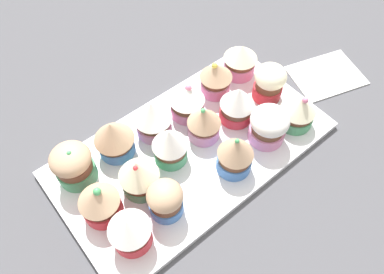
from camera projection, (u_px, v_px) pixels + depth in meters
ground_plane at (192, 155)px, 64.93cm from camera, size 180.00×180.00×3.00cm
baking_tray at (192, 149)px, 63.19cm from camera, size 46.46×25.34×1.20cm
cupcake_0 at (130, 231)px, 50.70cm from camera, size 6.15×6.15×7.10cm
cupcake_1 at (165, 200)px, 53.60cm from camera, size 5.40×5.40×6.66cm
cupcake_2 at (235, 154)px, 57.31cm from camera, size 5.75×5.75×7.94cm
cupcake_3 at (269, 125)px, 60.90cm from camera, size 6.53×6.53×6.87cm
cupcake_4 at (298, 110)px, 62.90cm from camera, size 6.12×6.12×6.88cm
cupcake_5 at (100, 202)px, 53.19cm from camera, size 6.10×6.10×7.38cm
cupcake_6 at (139, 175)px, 55.29cm from camera, size 6.30×6.30×7.76cm
cupcake_7 at (170, 145)px, 58.29cm from camera, size 5.81×5.81×7.57cm
cupcake_8 at (204, 122)px, 61.15cm from camera, size 5.71×5.71×7.22cm
cupcake_9 at (236, 103)px, 63.19cm from camera, size 6.02×6.02×7.51cm
cupcake_10 at (268, 81)px, 66.06cm from camera, size 5.74×5.74×7.31cm
cupcake_11 at (73, 165)px, 56.49cm from camera, size 6.37×6.37×7.52cm
cupcake_12 at (114, 137)px, 59.04cm from camera, size 6.63×6.63×7.47cm
cupcake_13 at (153, 117)px, 61.29cm from camera, size 6.50×6.50×7.59cm
cupcake_14 at (187, 101)px, 64.09cm from camera, size 6.20×6.20×6.84cm
cupcake_15 at (216, 78)px, 66.72cm from camera, size 5.97×5.97×7.21cm
cupcake_16 at (240, 59)px, 69.42cm from camera, size 6.34×6.34×6.81cm
napkin at (326, 75)px, 73.23cm from camera, size 15.99×13.78×0.60cm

